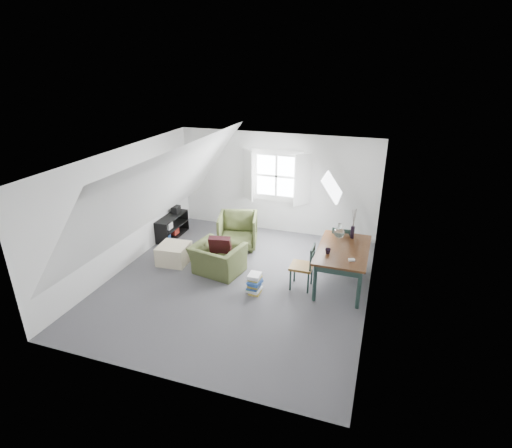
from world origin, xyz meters
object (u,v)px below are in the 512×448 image
(dining_chair_far, at_px, (341,245))
(dining_table, at_px, (343,253))
(magazine_stack, at_px, (255,284))
(armchair_near, at_px, (218,272))
(armchair_far, at_px, (238,246))
(media_shelf, at_px, (171,228))
(ottoman, at_px, (174,254))
(dining_chair_near, at_px, (304,266))

(dining_chair_far, bearing_deg, dining_table, 101.53)
(dining_chair_far, height_order, magazine_stack, dining_chair_far)
(armchair_near, xyz_separation_m, armchair_far, (-0.05, 1.29, 0.00))
(dining_table, distance_m, media_shelf, 4.40)
(armchair_far, height_order, media_shelf, media_shelf)
(armchair_near, distance_m, dining_table, 2.59)
(armchair_near, height_order, ottoman, ottoman)
(media_shelf, height_order, magazine_stack, media_shelf)
(dining_chair_far, distance_m, magazine_stack, 2.15)
(media_shelf, bearing_deg, ottoman, -60.36)
(armchair_near, relative_size, dining_chair_far, 1.06)
(dining_chair_far, relative_size, media_shelf, 0.85)
(armchair_far, distance_m, dining_chair_near, 2.30)
(armchair_far, bearing_deg, armchair_near, -102.92)
(dining_chair_far, xyz_separation_m, dining_chair_near, (-0.56, -1.15, -0.00))
(dining_chair_far, bearing_deg, armchair_near, 28.67)
(dining_table, xyz_separation_m, media_shelf, (-4.28, 0.95, -0.44))
(armchair_near, xyz_separation_m, ottoman, (-1.09, 0.12, 0.21))
(armchair_near, relative_size, dining_chair_near, 1.07)
(armchair_far, distance_m, magazine_stack, 2.05)
(dining_table, height_order, media_shelf, dining_table)
(magazine_stack, bearing_deg, dining_chair_near, 29.86)
(armchair_far, distance_m, dining_chair_far, 2.45)
(armchair_near, bearing_deg, media_shelf, -24.74)
(ottoman, distance_m, dining_chair_near, 2.89)
(armchair_far, relative_size, magazine_stack, 2.30)
(armchair_far, bearing_deg, magazine_stack, -75.47)
(armchair_far, height_order, dining_chair_far, dining_chair_far)
(armchair_far, xyz_separation_m, dining_table, (2.52, -0.97, 0.69))
(dining_table, bearing_deg, armchair_far, 162.62)
(armchair_near, height_order, media_shelf, media_shelf)
(armchair_near, bearing_deg, dining_chair_near, -169.84)
(ottoman, distance_m, dining_chair_far, 3.59)
(armchair_far, bearing_deg, ottoman, -146.58)
(dining_chair_far, bearing_deg, ottoman, 19.35)
(dining_table, bearing_deg, media_shelf, 171.14)
(magazine_stack, bearing_deg, armchair_near, 153.45)
(dining_table, relative_size, dining_chair_near, 1.75)
(dining_table, distance_m, dining_chair_far, 0.85)
(armchair_near, height_order, dining_chair_far, dining_chair_far)
(dining_chair_near, bearing_deg, dining_chair_far, 157.66)
(dining_chair_near, bearing_deg, dining_table, 119.51)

